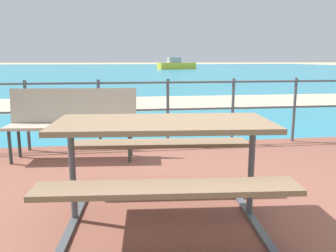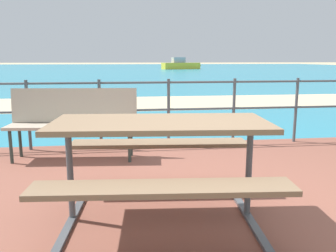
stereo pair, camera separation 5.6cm
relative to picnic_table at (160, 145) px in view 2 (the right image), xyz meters
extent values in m
plane|color=tan|center=(0.37, -0.05, -0.67)|extent=(240.00, 240.00, 0.00)
cube|color=brown|center=(0.37, -0.05, -0.64)|extent=(6.40, 5.20, 0.06)
cube|color=teal|center=(0.37, 39.95, -0.67)|extent=(90.00, 90.00, 0.01)
cube|color=beige|center=(0.37, 7.87, -0.67)|extent=(54.02, 3.84, 0.01)
cube|color=#7A6047|center=(0.00, 0.00, 0.17)|extent=(1.70, 0.86, 0.04)
cube|color=#7A6047|center=(-0.05, -0.58, -0.13)|extent=(1.66, 0.39, 0.04)
cube|color=#7A6047|center=(0.05, 0.58, -0.13)|extent=(1.66, 0.39, 0.04)
cylinder|color=#4C5156|center=(-0.70, 0.06, -0.22)|extent=(0.05, 0.05, 0.78)
cube|color=#4C5156|center=(-0.70, 0.06, -0.60)|extent=(0.18, 1.42, 0.03)
cylinder|color=#4C5156|center=(0.70, -0.06, -0.22)|extent=(0.05, 0.05, 0.78)
cube|color=#4C5156|center=(0.70, -0.06, -0.60)|extent=(0.18, 1.42, 0.03)
cube|color=tan|center=(-0.93, 1.80, -0.18)|extent=(1.63, 0.54, 0.04)
cube|color=tan|center=(-0.91, 1.98, 0.06)|extent=(1.61, 0.22, 0.44)
cylinder|color=#2D3833|center=(-1.66, 1.72, -0.39)|extent=(0.04, 0.04, 0.44)
cylinder|color=#2D3833|center=(-1.63, 2.01, -0.39)|extent=(0.04, 0.04, 0.44)
cylinder|color=#2D3833|center=(-0.22, 1.59, -0.39)|extent=(0.04, 0.04, 0.44)
cylinder|color=#2D3833|center=(-0.19, 1.89, -0.39)|extent=(0.04, 0.04, 0.44)
cylinder|color=#4C5156|center=(-1.60, 2.36, -0.12)|extent=(0.04, 0.04, 0.98)
cylinder|color=#4C5156|center=(-0.61, 2.36, -0.12)|extent=(0.04, 0.04, 0.98)
cylinder|color=#4C5156|center=(0.37, 2.36, -0.12)|extent=(0.04, 0.04, 0.98)
cylinder|color=#4C5156|center=(1.35, 2.36, -0.12)|extent=(0.04, 0.04, 0.98)
cylinder|color=#4C5156|center=(2.34, 2.36, -0.12)|extent=(0.04, 0.04, 0.98)
cylinder|color=#4C5156|center=(0.37, 2.36, 0.32)|extent=(5.90, 0.03, 0.03)
cylinder|color=#4C5156|center=(0.37, 2.36, -0.07)|extent=(5.90, 0.03, 0.03)
cube|color=yellow|center=(7.14, 42.19, -0.26)|extent=(5.16, 2.74, 0.81)
cube|color=#A5A8AD|center=(6.78, 42.08, 0.49)|extent=(1.83, 1.26, 0.68)
cone|color=yellow|center=(9.76, 42.98, -0.26)|extent=(0.69, 0.85, 0.73)
camera|label=1|loc=(-0.33, -2.58, 0.65)|focal=36.99mm
camera|label=2|loc=(-0.27, -2.59, 0.65)|focal=36.99mm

